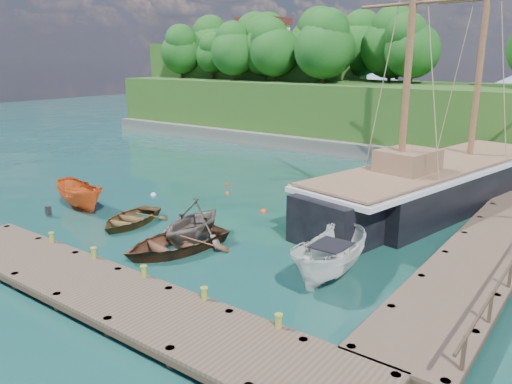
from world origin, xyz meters
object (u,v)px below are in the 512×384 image
(rowboat_2, at_px, (175,251))
(cabin_boat_white, at_px, (330,279))
(schooner, at_px, (435,188))
(rowboat_1, at_px, (193,241))
(motorboat_orange, at_px, (82,209))
(rowboat_0, at_px, (130,224))

(rowboat_2, bearing_deg, cabin_boat_white, 24.62)
(cabin_boat_white, distance_m, schooner, 12.42)
(rowboat_1, bearing_deg, rowboat_2, -91.46)
(motorboat_orange, bearing_deg, rowboat_2, -86.78)
(rowboat_0, height_order, rowboat_2, rowboat_2)
(rowboat_2, xyz_separation_m, motorboat_orange, (-9.01, 1.37, 0.00))
(rowboat_2, bearing_deg, rowboat_1, 110.76)
(rowboat_0, height_order, schooner, schooner)
(rowboat_0, distance_m, motorboat_orange, 4.46)
(cabin_boat_white, bearing_deg, rowboat_1, 177.60)
(motorboat_orange, xyz_separation_m, schooner, (16.16, 12.56, 1.10))
(schooner, bearing_deg, rowboat_1, -108.60)
(rowboat_0, relative_size, motorboat_orange, 0.90)
(rowboat_2, xyz_separation_m, schooner, (7.16, 13.92, 1.10))
(rowboat_2, height_order, schooner, schooner)
(rowboat_2, distance_m, schooner, 15.69)
(motorboat_orange, xyz_separation_m, cabin_boat_white, (16.03, 0.18, 0.00))
(rowboat_1, bearing_deg, schooner, 49.52)
(schooner, bearing_deg, rowboat_2, -105.36)
(rowboat_0, bearing_deg, schooner, 33.72)
(motorboat_orange, relative_size, cabin_boat_white, 0.89)
(rowboat_0, relative_size, cabin_boat_white, 0.80)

